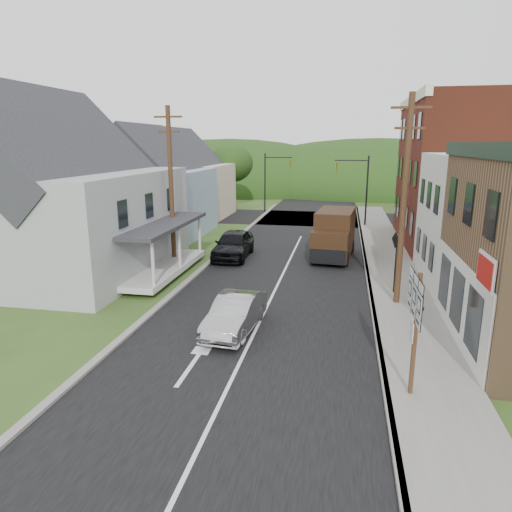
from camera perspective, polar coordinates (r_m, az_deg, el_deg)
The scene contains 23 objects.
ground at distance 18.20m, azimuth 0.25°, elevation -8.71°, with size 120.00×120.00×0.00m, color #2D4719.
road at distance 27.59m, azimuth 4.09°, elevation -0.82°, with size 9.00×90.00×0.02m, color black.
cross_road at distance 44.18m, azimuth 6.76°, elevation 4.70°, with size 60.00×9.00×0.02m, color black.
sidewalk_right at distance 25.62m, azimuth 16.76°, elevation -2.37°, with size 2.80×55.00×0.15m, color slate.
curb_right at distance 25.51m, azimuth 13.75°, elevation -2.25°, with size 0.20×55.00×0.15m, color slate.
curb_left at distance 26.63m, azimuth -6.42°, elevation -1.28°, with size 0.30×55.00×0.12m, color slate.
storefront_red at distance 34.56m, azimuth 24.96°, elevation 9.33°, with size 8.00×12.00×10.00m, color #602617.
house_gray at distance 27.24m, azimuth -23.01°, elevation 6.99°, with size 10.20×12.24×8.35m.
house_blue at distance 36.50m, azimuth -12.01°, elevation 8.42°, with size 7.14×8.16×7.28m.
house_cream at distance 45.07m, azimuth -8.15°, elevation 9.57°, with size 7.14×8.16×7.28m.
utility_pole_right at distance 20.30m, azimuth 18.02°, elevation 6.61°, with size 1.60×0.26×9.00m.
utility_pole_left at distance 26.43m, azimuth -10.57°, elevation 8.60°, with size 1.60×0.26×9.00m.
traffic_signal_right at distance 40.16m, azimuth 12.73°, elevation 8.95°, with size 2.87×0.20×6.00m.
traffic_signal_left at distance 47.70m, azimuth 1.97°, elevation 10.01°, with size 2.87×0.20×6.00m.
tree_left_b at distance 34.95m, azimuth -24.58°, elevation 9.21°, with size 4.80×4.80×6.94m.
tree_left_c at distance 42.69m, azimuth -20.73°, elevation 11.62°, with size 5.80×5.80×8.41m.
tree_left_d at distance 50.04m, azimuth -3.17°, elevation 11.47°, with size 4.80×4.80×6.94m.
forested_ridge at distance 71.92m, azimuth 8.46°, elevation 8.18°, with size 90.00×30.00×16.00m, color #1B3510.
silver_sedan at distance 17.47m, azimuth -2.64°, elevation -7.28°, with size 1.45×4.17×1.37m, color #A8A8AC.
dark_sedan at distance 28.52m, azimuth -2.85°, elevation 1.46°, with size 2.02×5.03×1.71m, color black.
delivery_van at distance 28.74m, azimuth 9.74°, elevation 2.68°, with size 2.65×5.48×2.96m.
route_sign_cluster at distance 13.18m, azimuth 19.24°, elevation -7.19°, with size 0.19×2.01×3.52m.
warning_sign at distance 22.10m, azimuth 17.05°, elevation 0.28°, with size 0.29×0.77×2.93m.
Camera 1 is at (3.10, -16.51, 7.00)m, focal length 32.00 mm.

